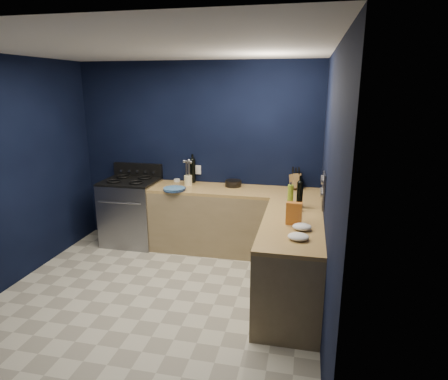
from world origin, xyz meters
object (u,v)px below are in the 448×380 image
(knife_block, at_px, (295,181))
(crouton_bag, at_px, (294,214))
(plate_stack, at_px, (174,189))
(gas_range, at_px, (132,213))
(utensil_crock, at_px, (188,180))

(knife_block, bearing_deg, crouton_bag, -111.25)
(plate_stack, bearing_deg, crouton_bag, -31.45)
(plate_stack, distance_m, knife_block, 1.65)
(knife_block, distance_m, crouton_bag, 1.45)
(gas_range, relative_size, knife_block, 4.61)
(plate_stack, relative_size, utensil_crock, 2.07)
(knife_block, relative_size, crouton_bag, 0.87)
(plate_stack, height_order, knife_block, knife_block)
(plate_stack, bearing_deg, utensil_crock, 72.03)
(plate_stack, relative_size, crouton_bag, 1.27)
(crouton_bag, bearing_deg, gas_range, 158.04)
(gas_range, bearing_deg, utensil_crock, 5.88)
(plate_stack, relative_size, knife_block, 1.46)
(plate_stack, height_order, crouton_bag, crouton_bag)
(utensil_crock, bearing_deg, knife_block, 5.66)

